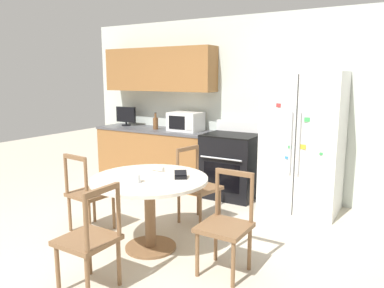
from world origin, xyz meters
TOP-DOWN VIEW (x-y plane):
  - ground_plane at (0.00, 0.00)m, footprint 14.00×14.00m
  - back_wall at (-0.31, 2.59)m, footprint 5.20×0.44m
  - kitchen_counter at (-1.22, 2.29)m, footprint 1.98×0.64m
  - refrigerator at (1.17, 2.22)m, footprint 0.94×0.75m
  - oven_range at (0.15, 2.26)m, footprint 0.75×0.68m
  - microwave at (-0.67, 2.34)m, footprint 0.49×0.38m
  - countertop_tv at (-1.88, 2.36)m, footprint 0.39×0.16m
  - counter_bottle at (-1.17, 2.23)m, footprint 0.08×0.08m
  - dining_table at (0.16, 0.30)m, footprint 1.17×1.17m
  - dining_chair_right at (1.02, 0.26)m, footprint 0.43×0.43m
  - dining_chair_far at (0.22, 1.16)m, footprint 0.50×0.50m
  - dining_chair_near at (0.20, -0.56)m, footprint 0.43×0.43m
  - dining_chair_left at (-0.70, 0.31)m, footprint 0.46×0.46m
  - candle_glass at (0.16, 0.10)m, footprint 0.08×0.08m
  - folded_napkin at (0.08, 0.56)m, footprint 0.14×0.05m
  - wallet at (0.43, 0.44)m, footprint 0.17×0.17m

SIDE VIEW (x-z plane):
  - ground_plane at x=0.00m, z-range 0.00..0.00m
  - dining_chair_right at x=1.02m, z-range -0.02..0.89m
  - dining_chair_far at x=0.22m, z-range -0.02..0.89m
  - dining_chair_near at x=0.20m, z-range -0.02..0.89m
  - dining_chair_left at x=-0.70m, z-range -0.02..0.89m
  - kitchen_counter at x=-1.22m, z-range 0.00..0.90m
  - oven_range at x=0.15m, z-range -0.07..1.01m
  - dining_table at x=0.16m, z-range 0.22..0.97m
  - folded_napkin at x=0.08m, z-range 0.75..0.80m
  - wallet at x=0.43m, z-range 0.74..0.81m
  - candle_glass at x=0.16m, z-range 0.74..0.82m
  - refrigerator at x=1.17m, z-range 0.00..1.79m
  - counter_bottle at x=-1.17m, z-range 0.87..1.14m
  - microwave at x=-0.67m, z-range 0.90..1.19m
  - countertop_tv at x=-1.88m, z-range 0.91..1.23m
  - back_wall at x=-0.31m, z-range 0.14..2.74m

